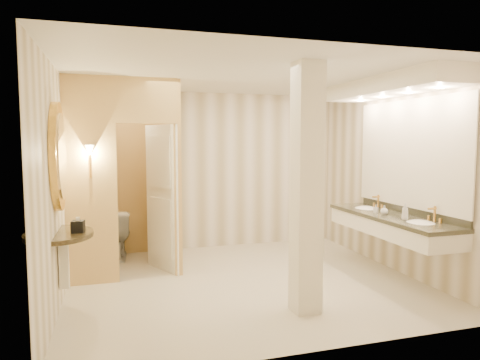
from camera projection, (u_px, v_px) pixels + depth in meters
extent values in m
plane|color=beige|center=(245.00, 282.00, 5.70)|extent=(4.50, 4.50, 0.00)
plane|color=silver|center=(245.00, 76.00, 5.45)|extent=(4.50, 4.50, 0.00)
cube|color=silver|center=(211.00, 171.00, 7.48)|extent=(4.50, 0.02, 2.70)
cube|color=silver|center=(313.00, 201.00, 3.66)|extent=(4.50, 0.02, 2.70)
cube|color=silver|center=(59.00, 186.00, 4.94)|extent=(0.02, 4.00, 2.70)
cube|color=silver|center=(393.00, 177.00, 6.21)|extent=(0.02, 4.00, 2.70)
cube|color=#E6C478|center=(171.00, 175.00, 6.54)|extent=(0.10, 1.50, 2.70)
cube|color=#E6C478|center=(91.00, 181.00, 5.51)|extent=(0.65, 0.10, 2.70)
cube|color=#E6C478|center=(147.00, 101.00, 5.62)|extent=(0.80, 0.10, 0.60)
cube|color=white|center=(163.00, 198.00, 6.15)|extent=(0.40, 0.74, 2.10)
cylinder|color=gold|center=(90.00, 166.00, 5.42)|extent=(0.03, 0.03, 0.30)
cone|color=white|center=(90.00, 150.00, 5.41)|extent=(0.14, 0.14, 0.14)
cube|color=white|center=(391.00, 225.00, 5.80)|extent=(0.60, 2.17, 0.24)
cube|color=black|center=(391.00, 216.00, 5.79)|extent=(0.64, 2.21, 0.05)
cube|color=black|center=(409.00, 210.00, 5.86)|extent=(0.03, 2.17, 0.10)
ellipsoid|color=white|center=(421.00, 226.00, 5.23)|extent=(0.40, 0.44, 0.15)
cylinder|color=gold|center=(435.00, 215.00, 5.27)|extent=(0.03, 0.03, 0.22)
ellipsoid|color=white|center=(366.00, 211.00, 6.35)|extent=(0.40, 0.44, 0.15)
cylinder|color=gold|center=(378.00, 202.00, 6.40)|extent=(0.03, 0.03, 0.22)
cube|color=white|center=(410.00, 154.00, 5.79)|extent=(0.03, 2.17, 1.40)
cube|color=white|center=(395.00, 86.00, 5.63)|extent=(0.75, 2.37, 0.22)
cylinder|color=black|center=(59.00, 235.00, 4.66)|extent=(0.90, 0.90, 0.05)
cube|color=white|center=(64.00, 261.00, 4.70)|extent=(0.10, 0.10, 0.60)
cylinder|color=#EDB845|center=(58.00, 157.00, 4.59)|extent=(0.07, 0.90, 0.90)
cylinder|color=white|center=(62.00, 157.00, 4.60)|extent=(0.02, 0.72, 0.72)
cube|color=white|center=(307.00, 189.00, 4.60)|extent=(0.28, 0.28, 2.70)
cube|color=black|center=(78.00, 227.00, 4.65)|extent=(0.15, 0.15, 0.13)
imported|color=white|center=(117.00, 234.00, 6.83)|extent=(0.50, 0.80, 0.78)
imported|color=beige|center=(376.00, 209.00, 5.92)|extent=(0.07, 0.07, 0.12)
imported|color=silver|center=(384.00, 210.00, 5.78)|extent=(0.13, 0.13, 0.13)
imported|color=#C6B28C|center=(405.00, 211.00, 5.40)|extent=(0.09, 0.09, 0.21)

